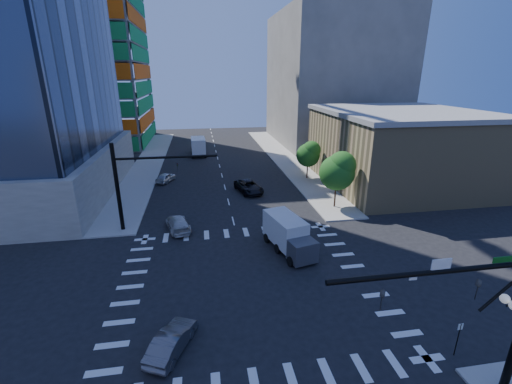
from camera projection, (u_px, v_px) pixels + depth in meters
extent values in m
plane|color=black|center=(249.00, 283.00, 26.52)|extent=(160.00, 160.00, 0.00)
cube|color=silver|center=(249.00, 283.00, 26.52)|extent=(20.00, 20.00, 0.01)
cube|color=#9A9791|center=(283.00, 158.00, 65.68)|extent=(5.00, 60.00, 0.15)
cube|color=#9A9791|center=(149.00, 163.00, 61.85)|extent=(5.00, 60.00, 0.15)
cube|color=#1B9445|center=(139.00, 29.00, 73.95)|extent=(0.12, 24.00, 49.00)
cube|color=#E65A0D|center=(54.00, 19.00, 60.28)|extent=(24.00, 0.12, 49.00)
cube|color=#968357|center=(398.00, 150.00, 49.21)|extent=(20.00, 22.00, 10.00)
cube|color=slate|center=(404.00, 112.00, 47.46)|extent=(20.50, 22.50, 0.60)
cube|color=#67635D|center=(332.00, 80.00, 77.31)|extent=(24.00, 30.00, 28.00)
cylinder|color=black|center=(440.00, 272.00, 14.31)|extent=(10.00, 0.24, 0.24)
cylinder|color=black|center=(509.00, 286.00, 15.23)|extent=(2.50, 0.14, 2.50)
imported|color=black|center=(477.00, 289.00, 14.98)|extent=(0.16, 0.20, 1.00)
imported|color=black|center=(381.00, 300.00, 14.29)|extent=(0.16, 0.20, 1.00)
cube|color=white|center=(441.00, 264.00, 14.20)|extent=(0.90, 0.04, 0.50)
cube|color=#0C5415|center=(504.00, 259.00, 14.68)|extent=(1.10, 0.04, 0.28)
sphere|color=white|center=(505.00, 299.00, 15.80)|extent=(0.44, 0.44, 0.44)
cylinder|color=black|center=(117.00, 188.00, 33.94)|extent=(0.40, 0.40, 9.00)
cylinder|color=black|center=(167.00, 157.00, 33.75)|extent=(10.00, 0.24, 0.24)
imported|color=black|center=(178.00, 168.00, 34.27)|extent=(0.16, 0.20, 1.00)
cylinder|color=#382316|center=(335.00, 198.00, 41.06)|extent=(0.20, 0.20, 2.27)
sphere|color=#164E14|center=(337.00, 173.00, 40.04)|extent=(4.16, 4.16, 4.16)
sphere|color=#2A6521|center=(342.00, 165.00, 39.50)|extent=(3.25, 3.25, 3.25)
cylinder|color=#382316|center=(307.00, 172.00, 52.34)|extent=(0.20, 0.20, 1.92)
sphere|color=#164E14|center=(308.00, 155.00, 51.48)|extent=(3.52, 3.52, 3.52)
sphere|color=#2A6521|center=(311.00, 150.00, 50.99)|extent=(2.75, 2.75, 2.75)
cylinder|color=black|center=(457.00, 340.00, 19.41)|extent=(0.06, 0.06, 2.20)
cube|color=silver|center=(461.00, 327.00, 19.11)|extent=(0.30, 0.03, 0.40)
imported|color=black|center=(249.00, 186.00, 46.63)|extent=(3.90, 6.17, 1.59)
imported|color=#B8B8B8|center=(178.00, 223.00, 35.37)|extent=(3.12, 5.27, 1.43)
imported|color=silver|center=(166.00, 177.00, 51.03)|extent=(3.06, 4.34, 1.37)
imported|color=#4E4D52|center=(172.00, 341.00, 19.85)|extent=(3.06, 4.41, 1.38)
cube|color=silver|center=(290.00, 233.00, 30.61)|extent=(3.42, 5.25, 2.52)
cube|color=#414249|center=(290.00, 240.00, 30.82)|extent=(2.58, 2.23, 1.84)
cube|color=white|center=(198.00, 144.00, 67.71)|extent=(2.78, 5.55, 2.85)
cube|color=#414249|center=(198.00, 148.00, 67.94)|extent=(2.57, 2.04, 2.08)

